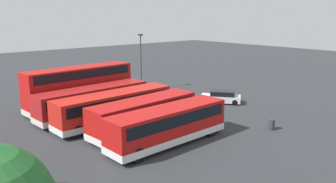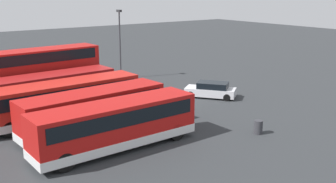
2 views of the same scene
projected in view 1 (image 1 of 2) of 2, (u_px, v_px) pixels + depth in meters
ground_plane at (199, 104)px, 38.68m from camera, size 140.00×140.00×0.00m
bus_single_deck_near_end at (169, 124)px, 26.35m from camera, size 2.85×10.68×2.95m
bus_single_deck_second at (144, 114)px, 28.98m from camera, size 3.27×10.45×2.95m
bus_single_deck_third at (115, 107)px, 31.44m from camera, size 3.00×11.82×2.95m
bus_single_deck_fourth at (94, 100)px, 33.68m from camera, size 3.22×11.89×2.95m
bus_double_decker_fifth at (80, 87)px, 36.16m from camera, size 3.31×11.97×4.55m
car_hatchback_silver at (221, 97)px, 38.98m from camera, size 4.68×4.13×1.43m
lamp_post_tall at (141, 57)px, 45.23m from camera, size 0.70×0.30×7.47m
waste_bin_yellow at (271, 124)px, 29.96m from camera, size 0.60×0.60×0.95m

